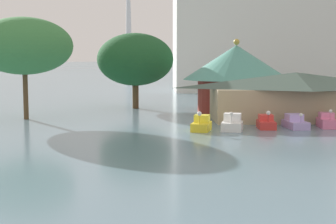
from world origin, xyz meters
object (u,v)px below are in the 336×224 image
at_px(pedal_boat_lavender, 295,123).
at_px(shoreline_tree_tall_left, 24,46).
at_px(green_roof_pavilion, 236,73).
at_px(pedal_boat_red, 266,123).
at_px(pedal_boat_white, 232,124).
at_px(shoreline_tree_mid, 135,60).
at_px(background_building_block, 250,18).
at_px(boathouse, 295,95).
at_px(pedal_boat_yellow, 201,124).
at_px(pedal_boat_pink, 327,121).

bearing_deg(pedal_boat_lavender, shoreline_tree_tall_left, -110.80).
distance_m(pedal_boat_lavender, green_roof_pavilion, 14.10).
distance_m(pedal_boat_red, shoreline_tree_tall_left, 24.65).
bearing_deg(shoreline_tree_tall_left, pedal_boat_white, -23.19).
bearing_deg(pedal_boat_lavender, pedal_boat_red, -92.68).
bearing_deg(shoreline_tree_tall_left, shoreline_tree_mid, 44.36).
relative_size(shoreline_tree_mid, background_building_block, 0.31).
height_order(boathouse, shoreline_tree_mid, shoreline_tree_mid).
xyz_separation_m(pedal_boat_yellow, shoreline_tree_mid, (-6.29, 18.66, 5.41)).
bearing_deg(pedal_boat_lavender, background_building_block, 168.09).
distance_m(shoreline_tree_tall_left, background_building_block, 55.25).
bearing_deg(shoreline_tree_tall_left, pedal_boat_red, -17.37).
bearing_deg(shoreline_tree_mid, green_roof_pavilion, -19.38).
bearing_deg(pedal_boat_yellow, pedal_boat_white, 105.70).
distance_m(pedal_boat_red, shoreline_tree_mid, 21.86).
xyz_separation_m(pedal_boat_white, pedal_boat_red, (3.17, 1.26, -0.09)).
relative_size(pedal_boat_yellow, pedal_boat_red, 1.01).
bearing_deg(pedal_boat_white, shoreline_tree_mid, -140.09).
relative_size(pedal_boat_white, pedal_boat_pink, 1.00).
relative_size(pedal_boat_yellow, pedal_boat_white, 1.02).
relative_size(pedal_boat_white, shoreline_tree_tall_left, 0.25).
height_order(pedal_boat_lavender, boathouse, boathouse).
distance_m(pedal_boat_yellow, background_building_block, 56.94).
height_order(shoreline_tree_mid, background_building_block, background_building_block).
bearing_deg(pedal_boat_pink, pedal_boat_lavender, -79.07).
xyz_separation_m(boathouse, shoreline_tree_mid, (-16.19, 11.82, 3.47)).
relative_size(pedal_boat_pink, boathouse, 0.15).
relative_size(pedal_boat_yellow, background_building_block, 0.09).
relative_size(pedal_boat_red, pedal_boat_pink, 1.01).
height_order(pedal_boat_red, boathouse, boathouse).
distance_m(pedal_boat_lavender, shoreline_tree_mid, 23.29).
height_order(pedal_boat_lavender, green_roof_pavilion, green_roof_pavilion).
distance_m(pedal_boat_yellow, pedal_boat_white, 2.61).
relative_size(pedal_boat_pink, shoreline_tree_mid, 0.28).
distance_m(pedal_boat_lavender, boathouse, 6.01).
distance_m(pedal_boat_yellow, pedal_boat_red, 5.91).
distance_m(pedal_boat_red, background_building_block, 54.56).
bearing_deg(pedal_boat_white, pedal_boat_yellow, -75.38).
xyz_separation_m(pedal_boat_red, green_roof_pavilion, (-0.47, 13.32, 3.90)).
bearing_deg(boathouse, background_building_block, 84.59).
relative_size(boathouse, background_building_block, 0.59).
height_order(pedal_boat_white, background_building_block, background_building_block).
bearing_deg(pedal_boat_yellow, green_roof_pavilion, 175.53).
xyz_separation_m(pedal_boat_white, shoreline_tree_mid, (-8.89, 18.65, 5.37)).
bearing_deg(pedal_boat_lavender, pedal_boat_pink, 90.73).
bearing_deg(pedal_boat_pink, pedal_boat_white, -74.15).
xyz_separation_m(green_roof_pavilion, shoreline_tree_mid, (-11.59, 4.08, 1.56)).
bearing_deg(pedal_boat_lavender, pedal_boat_white, -81.93).
bearing_deg(green_roof_pavilion, background_building_block, 76.94).
bearing_deg(pedal_boat_lavender, green_roof_pavilion, -172.33).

